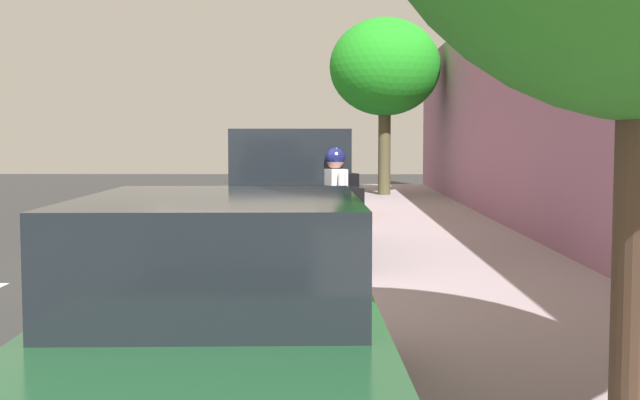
# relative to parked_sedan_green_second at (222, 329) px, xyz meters

# --- Properties ---
(ground) EXTENTS (64.50, 64.50, 0.00)m
(ground) POSITION_rel_parked_sedan_green_second_xyz_m (-0.87, 6.83, -0.75)
(ground) COLOR #303030
(sidewalk) EXTENTS (3.05, 40.31, 0.13)m
(sidewalk) POSITION_rel_parked_sedan_green_second_xyz_m (2.53, 6.83, -0.69)
(sidewalk) COLOR #AC9AA0
(sidewalk) RESTS_ON ground
(curb_edge) EXTENTS (0.16, 40.31, 0.13)m
(curb_edge) POSITION_rel_parked_sedan_green_second_xyz_m (0.93, 6.83, -0.69)
(curb_edge) COLOR gray
(curb_edge) RESTS_ON ground
(lane_stripe_centre) EXTENTS (0.14, 40.00, 0.01)m
(lane_stripe_centre) POSITION_rel_parked_sedan_green_second_xyz_m (-3.59, 6.68, -0.75)
(lane_stripe_centre) COLOR white
(lane_stripe_centre) RESTS_ON ground
(lane_stripe_bike_edge) EXTENTS (0.12, 40.31, 0.01)m
(lane_stripe_bike_edge) POSITION_rel_parked_sedan_green_second_xyz_m (-0.54, 6.83, -0.75)
(lane_stripe_bike_edge) COLOR white
(lane_stripe_bike_edge) RESTS_ON ground
(building_facade) EXTENTS (0.50, 40.31, 4.85)m
(building_facade) POSITION_rel_parked_sedan_green_second_xyz_m (4.31, 6.83, 1.67)
(building_facade) COLOR #A56C89
(building_facade) RESTS_ON ground
(parked_sedan_green_second) EXTENTS (1.97, 4.47, 1.52)m
(parked_sedan_green_second) POSITION_rel_parked_sedan_green_second_xyz_m (0.00, 0.00, 0.00)
(parked_sedan_green_second) COLOR #1E512D
(parked_sedan_green_second) RESTS_ON ground
(parked_suv_black_mid) EXTENTS (2.12, 4.78, 1.99)m
(parked_suv_black_mid) POSITION_rel_parked_sedan_green_second_xyz_m (-0.02, 7.99, 0.27)
(parked_suv_black_mid) COLOR black
(parked_suv_black_mid) RESTS_ON ground
(parked_sedan_red_far) EXTENTS (1.87, 4.41, 1.52)m
(parked_sedan_red_far) POSITION_rel_parked_sedan_green_second_xyz_m (-0.06, 14.06, 0.00)
(parked_sedan_red_far) COLOR maroon
(parked_sedan_red_far) RESTS_ON ground
(parked_suv_dark_blue_farthest) EXTENTS (2.16, 4.79, 1.99)m
(parked_suv_dark_blue_farthest) POSITION_rel_parked_sedan_green_second_xyz_m (-0.07, 21.02, 0.27)
(parked_suv_dark_blue_farthest) COLOR navy
(parked_suv_dark_blue_farthest) RESTS_ON ground
(bicycle_at_curb) EXTENTS (1.50, 1.03, 0.80)m
(bicycle_at_curb) POSITION_rel_parked_sedan_green_second_xyz_m (0.46, 6.84, -0.36)
(bicycle_at_curb) COLOR black
(bicycle_at_curb) RESTS_ON ground
(cyclist_with_backpack) EXTENTS (0.49, 0.59, 1.74)m
(cyclist_with_backpack) POSITION_rel_parked_sedan_green_second_xyz_m (0.69, 6.39, 0.31)
(cyclist_with_backpack) COLOR #C6B284
(cyclist_with_backpack) RESTS_ON ground
(street_tree_mid_block) EXTENTS (3.43, 3.43, 5.48)m
(street_tree_mid_block) POSITION_rel_parked_sedan_green_second_xyz_m (2.20, 20.93, 3.31)
(street_tree_mid_block) COLOR brown
(street_tree_mid_block) RESTS_ON sidewalk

